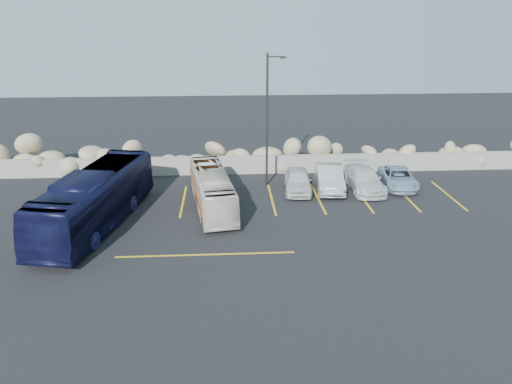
{
  "coord_description": "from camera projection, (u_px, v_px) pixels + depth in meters",
  "views": [
    {
      "loc": [
        0.03,
        -19.89,
        10.25
      ],
      "look_at": [
        1.5,
        4.0,
        1.55
      ],
      "focal_mm": 35.0,
      "sensor_mm": 36.0,
      "label": 1
    }
  ],
  "objects": [
    {
      "name": "parking_lines",
      "position": [
        311.0,
        207.0,
        27.65
      ],
      "size": [
        18.16,
        9.36,
        0.01
      ],
      "color": "gold",
      "rests_on": "ground"
    },
    {
      "name": "seawall",
      "position": [
        226.0,
        165.0,
        33.21
      ],
      "size": [
        60.0,
        0.4,
        1.2
      ],
      "primitive_type": "cube",
      "color": "gray",
      "rests_on": "ground"
    },
    {
      "name": "car_a",
      "position": [
        298.0,
        181.0,
        29.97
      ],
      "size": [
        1.94,
        4.05,
        1.34
      ],
      "primitive_type": "imported",
      "rotation": [
        0.0,
        0.0,
        -0.09
      ],
      "color": "silver",
      "rests_on": "ground"
    },
    {
      "name": "tour_coach",
      "position": [
        95.0,
        199.0,
        24.93
      ],
      "size": [
        4.41,
        10.51,
        2.85
      ],
      "primitive_type": "imported",
      "rotation": [
        0.0,
        0.0,
        -0.2
      ],
      "color": "black",
      "rests_on": "ground"
    },
    {
      "name": "vintage_bus",
      "position": [
        212.0,
        190.0,
        27.3
      ],
      "size": [
        2.85,
        7.73,
        2.1
      ],
      "primitive_type": "imported",
      "rotation": [
        0.0,
        0.0,
        0.15
      ],
      "color": "beige",
      "rests_on": "ground"
    },
    {
      "name": "ground",
      "position": [
        228.0,
        256.0,
        22.16
      ],
      "size": [
        90.0,
        90.0,
        0.0
      ],
      "primitive_type": "plane",
      "color": "black",
      "rests_on": "ground"
    },
    {
      "name": "car_b",
      "position": [
        329.0,
        178.0,
        30.24
      ],
      "size": [
        1.94,
        4.51,
        1.45
      ],
      "primitive_type": "imported",
      "rotation": [
        0.0,
        0.0,
        -0.1
      ],
      "color": "#AFAFB4",
      "rests_on": "ground"
    },
    {
      "name": "car_c",
      "position": [
        364.0,
        179.0,
        30.21
      ],
      "size": [
        1.91,
        4.55,
        1.31
      ],
      "primitive_type": "imported",
      "rotation": [
        0.0,
        0.0,
        0.02
      ],
      "color": "silver",
      "rests_on": "ground"
    },
    {
      "name": "car_d",
      "position": [
        398.0,
        178.0,
        30.75
      ],
      "size": [
        2.3,
        4.27,
        1.14
      ],
      "primitive_type": "imported",
      "rotation": [
        0.0,
        0.0,
        -0.1
      ],
      "color": "#809BB6",
      "rests_on": "ground"
    },
    {
      "name": "lamppost",
      "position": [
        268.0,
        117.0,
        29.75
      ],
      "size": [
        1.14,
        0.18,
        8.0
      ],
      "color": "#282523",
      "rests_on": "ground"
    },
    {
      "name": "riprap_pile",
      "position": [
        226.0,
        150.0,
        34.1
      ],
      "size": [
        54.0,
        2.8,
        2.6
      ],
      "primitive_type": null,
      "color": "tan",
      "rests_on": "ground"
    }
  ]
}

